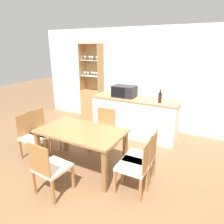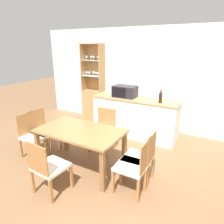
% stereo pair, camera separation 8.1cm
% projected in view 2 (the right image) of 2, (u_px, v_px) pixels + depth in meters
% --- Properties ---
extents(ground_plane, '(18.00, 18.00, 0.00)m').
position_uv_depth(ground_plane, '(99.00, 181.00, 3.25)').
color(ground_plane, brown).
extents(wall_back, '(6.80, 0.06, 2.55)m').
position_uv_depth(wall_back, '(154.00, 80.00, 5.03)').
color(wall_back, white).
rests_on(wall_back, ground_plane).
extents(kitchen_counter, '(2.03, 0.60, 0.94)m').
position_uv_depth(kitchen_counter, '(135.00, 117.00, 4.78)').
color(kitchen_counter, white).
rests_on(kitchen_counter, ground_plane).
extents(display_cabinet, '(0.63, 0.32, 2.16)m').
position_uv_depth(display_cabinet, '(94.00, 98.00, 5.88)').
color(display_cabinet, tan).
rests_on(display_cabinet, ground_plane).
extents(dining_table, '(1.47, 0.85, 0.73)m').
position_uv_depth(dining_table, '(80.00, 135.00, 3.45)').
color(dining_table, olive).
rests_on(dining_table, ground_plane).
extents(dining_chair_head_far, '(0.47, 0.47, 0.86)m').
position_uv_depth(dining_chair_head_far, '(103.00, 130.00, 4.14)').
color(dining_chair_head_far, beige).
rests_on(dining_chair_head_far, ground_plane).
extents(dining_chair_side_left_far, '(0.45, 0.45, 0.86)m').
position_uv_depth(dining_chair_side_left_far, '(43.00, 131.00, 4.12)').
color(dining_chair_side_left_far, beige).
rests_on(dining_chair_side_left_far, ground_plane).
extents(dining_chair_side_right_far, '(0.45, 0.45, 0.86)m').
position_uv_depth(dining_chair_side_right_far, '(141.00, 158.00, 3.13)').
color(dining_chair_side_right_far, beige).
rests_on(dining_chair_side_right_far, ground_plane).
extents(dining_chair_head_near, '(0.47, 0.47, 0.86)m').
position_uv_depth(dining_chair_head_near, '(48.00, 167.00, 2.89)').
color(dining_chair_head_near, beige).
rests_on(dining_chair_head_near, ground_plane).
extents(dining_chair_side_right_near, '(0.44, 0.44, 0.86)m').
position_uv_depth(dining_chair_side_right_near, '(134.00, 166.00, 2.91)').
color(dining_chair_side_right_near, beige).
rests_on(dining_chair_side_right_near, ground_plane).
extents(dining_chair_side_left_near, '(0.44, 0.44, 0.86)m').
position_uv_depth(dining_chair_side_left_near, '(33.00, 135.00, 3.91)').
color(dining_chair_side_left_near, beige).
rests_on(dining_chair_side_left_near, ground_plane).
extents(microwave, '(0.54, 0.37, 0.27)m').
position_uv_depth(microwave, '(125.00, 91.00, 4.70)').
color(microwave, '#232328').
rests_on(microwave, kitchen_counter).
extents(wine_bottle, '(0.07, 0.07, 0.29)m').
position_uv_depth(wine_bottle, '(160.00, 98.00, 4.21)').
color(wine_bottle, black).
rests_on(wine_bottle, kitchen_counter).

